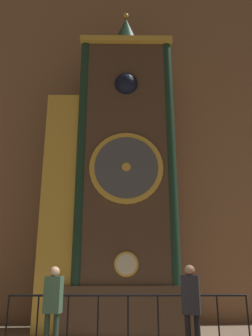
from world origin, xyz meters
TOP-DOWN VIEW (x-y plane):
  - cathedral_back_wall at (-0.09, 6.00)m, footprint 24.00×0.32m
  - clock_tower at (0.10, 4.49)m, footprint 4.24×1.82m
  - railing_fence at (0.46, 2.40)m, footprint 5.31×0.05m
  - visitor_near at (-1.06, 1.68)m, footprint 0.37×0.28m
  - visitor_far at (1.65, 1.36)m, footprint 0.39×0.32m

SIDE VIEW (x-z plane):
  - railing_fence at x=0.46m, z-range 0.06..1.17m
  - visitor_near at x=-1.06m, z-range 0.17..1.87m
  - visitor_far at x=1.65m, z-range 0.18..1.91m
  - clock_tower at x=0.10m, z-range -0.90..9.74m
  - cathedral_back_wall at x=-0.09m, z-range -0.01..15.33m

